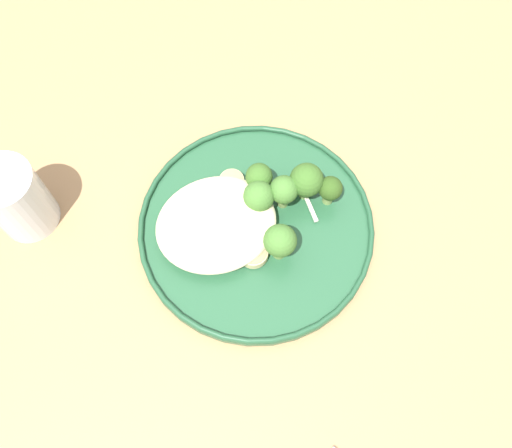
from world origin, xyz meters
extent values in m
plane|color=#2D2B28|center=(0.00, 0.00, 0.00)|extent=(6.00, 6.00, 0.00)
cube|color=#9E754C|center=(0.00, 0.00, 0.72)|extent=(1.40, 1.00, 0.04)
cube|color=olive|center=(0.64, 0.44, 0.35)|extent=(0.06, 0.06, 0.70)
cylinder|color=#235133|center=(-0.05, -0.04, 0.74)|extent=(0.29, 0.29, 0.01)
torus|color=#204B2E|center=(-0.05, -0.04, 0.75)|extent=(0.29, 0.29, 0.01)
ellipsoid|color=beige|center=(-0.10, -0.03, 0.77)|extent=(0.15, 0.13, 0.04)
cylinder|color=#DBB77A|center=(-0.14, -0.02, 0.76)|extent=(0.02, 0.02, 0.01)
cylinder|color=#8E774F|center=(-0.14, -0.02, 0.77)|extent=(0.02, 0.02, 0.00)
cylinder|color=#E5C689|center=(-0.09, -0.02, 0.76)|extent=(0.04, 0.04, 0.01)
cylinder|color=#958159|center=(-0.09, -0.02, 0.77)|extent=(0.03, 0.03, 0.00)
cylinder|color=#E5C689|center=(-0.06, 0.03, 0.76)|extent=(0.03, 0.03, 0.01)
cylinder|color=#958159|center=(-0.06, 0.03, 0.77)|extent=(0.03, 0.03, 0.00)
cylinder|color=#E5C689|center=(-0.07, -0.07, 0.76)|extent=(0.04, 0.04, 0.01)
cylinder|color=#958159|center=(-0.07, -0.07, 0.77)|extent=(0.03, 0.03, 0.00)
cylinder|color=#DBB77A|center=(-0.04, -0.06, 0.76)|extent=(0.03, 0.03, 0.01)
cylinder|color=#8E774F|center=(-0.04, -0.06, 0.77)|extent=(0.02, 0.02, 0.00)
cylinder|color=#7A994C|center=(-0.04, -0.08, 0.76)|extent=(0.02, 0.02, 0.03)
sphere|color=#42702D|center=(-0.04, -0.08, 0.79)|extent=(0.04, 0.04, 0.04)
cylinder|color=#7A994C|center=(0.02, -0.01, 0.76)|extent=(0.01, 0.01, 0.02)
sphere|color=#386023|center=(0.02, -0.01, 0.79)|extent=(0.04, 0.04, 0.04)
cylinder|color=#7A994C|center=(-0.03, 0.01, 0.76)|extent=(0.01, 0.01, 0.02)
sphere|color=#386023|center=(-0.03, 0.01, 0.79)|extent=(0.03, 0.03, 0.03)
cylinder|color=#7A994C|center=(-0.04, -0.02, 0.76)|extent=(0.01, 0.01, 0.02)
sphere|color=#42702D|center=(-0.04, -0.02, 0.79)|extent=(0.04, 0.04, 0.04)
cylinder|color=#89A356|center=(0.04, -0.03, 0.76)|extent=(0.02, 0.02, 0.02)
sphere|color=#2D4C19|center=(0.04, -0.03, 0.78)|extent=(0.03, 0.03, 0.03)
cylinder|color=#89A356|center=(-0.01, -0.02, 0.76)|extent=(0.02, 0.02, 0.03)
sphere|color=#42702D|center=(-0.01, -0.02, 0.79)|extent=(0.03, 0.03, 0.03)
cube|color=silver|center=(-0.02, -0.01, 0.75)|extent=(0.04, 0.02, 0.00)
cube|color=silver|center=(0.02, -0.03, 0.75)|extent=(0.01, 0.04, 0.00)
cylinder|color=silver|center=(-0.31, 0.07, 0.79)|extent=(0.07, 0.07, 0.10)
cylinder|color=silver|center=(-0.31, 0.07, 0.77)|extent=(0.06, 0.06, 0.06)
camera|label=1|loc=(-0.14, -0.30, 1.40)|focal=40.72mm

